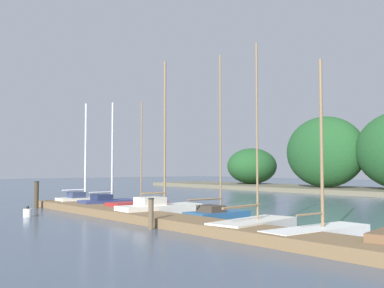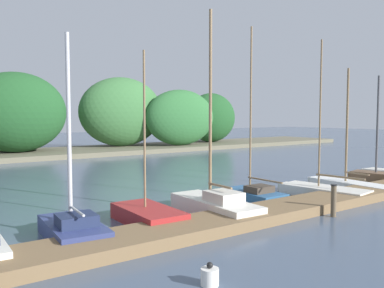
{
  "view_description": "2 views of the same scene",
  "coord_description": "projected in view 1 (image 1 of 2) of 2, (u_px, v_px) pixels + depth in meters",
  "views": [
    {
      "loc": [
        13.58,
        0.72,
        2.2
      ],
      "look_at": [
        -0.49,
        12.32,
        3.18
      ],
      "focal_mm": 42.08,
      "sensor_mm": 36.0,
      "label": 1
    },
    {
      "loc": [
        -12.17,
        1.49,
        3.52
      ],
      "look_at": [
        -3.91,
        12.7,
        2.52
      ],
      "focal_mm": 38.9,
      "sensor_mm": 36.0,
      "label": 2
    }
  ],
  "objects": [
    {
      "name": "sailboat_0",
      "position": [
        83.0,
        199.0,
        26.0
      ],
      "size": [
        1.4,
        2.95,
        5.97
      ],
      "rotation": [
        0.0,
        0.0,
        1.52
      ],
      "color": "silver",
      "rests_on": "ground"
    },
    {
      "name": "channel_buoy_1",
      "position": [
        28.0,
        213.0,
        20.31
      ],
      "size": [
        0.38,
        0.38,
        0.49
      ],
      "color": "white",
      "rests_on": "ground"
    },
    {
      "name": "sailboat_4",
      "position": [
        218.0,
        213.0,
        18.69
      ],
      "size": [
        1.35,
        3.09,
        7.02
      ],
      "rotation": [
        0.0,
        0.0,
        1.56
      ],
      "color": "#285684",
      "rests_on": "ground"
    },
    {
      "name": "sailboat_1",
      "position": [
        110.0,
        202.0,
        24.24
      ],
      "size": [
        1.63,
        3.28,
        5.78
      ],
      "rotation": [
        0.0,
        0.0,
        1.48
      ],
      "color": "navy",
      "rests_on": "ground"
    },
    {
      "name": "sailboat_5",
      "position": [
        256.0,
        224.0,
        15.64
      ],
      "size": [
        1.89,
        4.04,
        6.68
      ],
      "rotation": [
        0.0,
        0.0,
        1.72
      ],
      "color": "silver",
      "rests_on": "ground"
    },
    {
      "name": "sailboat_3",
      "position": [
        161.0,
        208.0,
        20.28
      ],
      "size": [
        1.45,
        4.2,
        7.12
      ],
      "rotation": [
        0.0,
        0.0,
        1.53
      ],
      "color": "silver",
      "rests_on": "ground"
    },
    {
      "name": "mooring_piling_1",
      "position": [
        151.0,
        213.0,
        16.16
      ],
      "size": [
        0.21,
        0.21,
        1.12
      ],
      "color": "brown",
      "rests_on": "ground"
    },
    {
      "name": "dock_pier",
      "position": [
        177.0,
        222.0,
        17.0
      ],
      "size": [
        23.71,
        1.8,
        0.35
      ],
      "color": "brown",
      "rests_on": "ground"
    },
    {
      "name": "mooring_piling_0",
      "position": [
        36.0,
        195.0,
        24.62
      ],
      "size": [
        0.27,
        0.27,
        1.47
      ],
      "color": "#3D3323",
      "rests_on": "ground"
    },
    {
      "name": "sailboat_6",
      "position": [
        321.0,
        230.0,
        13.96
      ],
      "size": [
        1.31,
        4.38,
        5.66
      ],
      "rotation": [
        0.0,
        0.0,
        1.52
      ],
      "color": "white",
      "rests_on": "ground"
    },
    {
      "name": "sailboat_2",
      "position": [
        140.0,
        206.0,
        22.43
      ],
      "size": [
        1.49,
        3.13,
        5.55
      ],
      "rotation": [
        0.0,
        0.0,
        1.53
      ],
      "color": "maroon",
      "rests_on": "ground"
    }
  ]
}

